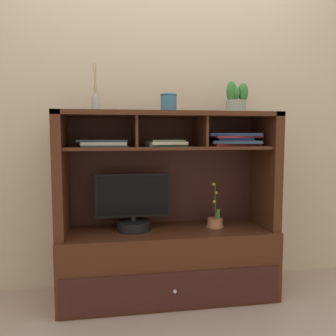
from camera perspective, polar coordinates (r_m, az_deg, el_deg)
floor_plane at (r=2.61m, az=0.00°, el=-19.90°), size 6.00×6.00×0.02m
back_wall at (r=2.64m, az=-0.99°, el=11.79°), size 6.00×0.02×2.80m
media_console at (r=2.47m, az=-0.03°, el=-11.38°), size 1.44×0.51×1.25m
tv_monitor at (r=2.39m, az=-5.63°, el=-6.28°), size 0.50×0.22×0.38m
potted_orchid at (r=2.51m, az=7.61°, el=-8.51°), size 0.12×0.12×0.32m
magazine_stack_left at (r=2.33m, az=-0.55°, el=4.05°), size 0.27×0.30×0.04m
magazine_stack_centre at (r=2.29m, az=-10.22°, el=3.97°), size 0.33×0.25×0.04m
magazine_stack_right at (r=2.48m, az=10.36°, el=4.60°), size 0.37×0.31×0.09m
diffuser_bottle at (r=2.34m, az=-11.60°, el=10.21°), size 0.05×0.05×0.30m
potted_succulent at (r=2.49m, az=10.91°, el=10.66°), size 0.16×0.16×0.21m
ceramic_vase at (r=2.34m, az=0.10°, el=10.48°), size 0.11×0.11×0.12m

